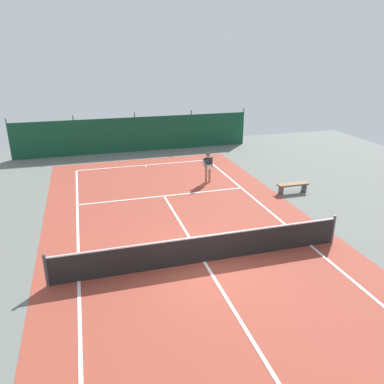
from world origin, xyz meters
TOP-DOWN VIEW (x-y plane):
  - ground_plane at (0.00, 0.00)m, footprint 36.00×36.00m
  - court_surface at (0.00, 0.00)m, footprint 11.02×26.60m
  - tennis_net at (0.00, 0.00)m, footprint 10.12×0.10m
  - back_fence at (-0.00, 16.00)m, footprint 16.30×0.98m
  - tennis_player at (2.73, 7.79)m, footprint 0.70×0.76m
  - tennis_ball_near_player at (-0.25, 11.56)m, footprint 0.07×0.07m
  - parked_car at (1.68, 18.67)m, footprint 2.27×4.33m
  - courtside_bench at (6.31, 5.06)m, footprint 1.60×0.40m

SIDE VIEW (x-z plane):
  - ground_plane at x=0.00m, z-range 0.00..0.00m
  - court_surface at x=0.00m, z-range 0.00..0.01m
  - tennis_ball_near_player at x=-0.25m, z-range 0.00..0.07m
  - courtside_bench at x=6.31m, z-range 0.13..0.62m
  - tennis_net at x=0.00m, z-range -0.04..1.06m
  - back_fence at x=0.00m, z-range -0.68..2.02m
  - parked_car at x=1.68m, z-range 0.00..1.68m
  - tennis_player at x=2.73m, z-range 0.14..1.78m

